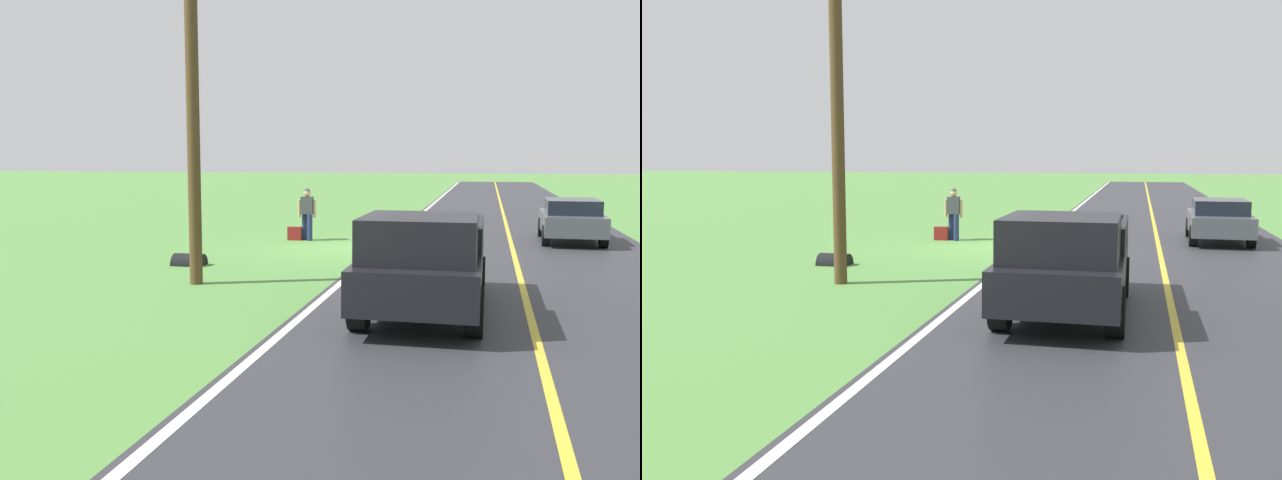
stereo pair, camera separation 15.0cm
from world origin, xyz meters
TOP-DOWN VIEW (x-y plane):
  - ground_plane at (0.00, 0.00)m, footprint 200.00×200.00m
  - road_surface at (-4.97, 0.00)m, footprint 8.14×120.00m
  - lane_edge_line at (-1.08, 0.00)m, footprint 0.16×117.60m
  - lane_centre_line at (-4.97, 0.00)m, footprint 0.14×117.60m
  - hitchhiker_walking at (1.65, -2.00)m, footprint 0.62×0.51m
  - suitcase_carried at (2.07, -1.89)m, footprint 0.47×0.23m
  - pickup_truck_passing at (-3.13, 8.26)m, footprint 2.11×5.40m
  - sedan_near_oncoming at (-6.89, -3.56)m, footprint 2.02×4.45m
  - utility_pole_roadside at (2.00, 6.43)m, footprint 0.28×0.28m
  - drainage_culvert at (3.26, 3.98)m, footprint 0.80×0.60m

SIDE VIEW (x-z plane):
  - ground_plane at x=0.00m, z-range 0.00..0.00m
  - drainage_culvert at x=3.26m, z-range -0.30..0.30m
  - road_surface at x=-4.97m, z-range 0.00..0.00m
  - lane_edge_line at x=-1.08m, z-range 0.00..0.01m
  - lane_centre_line at x=-4.97m, z-range 0.00..0.01m
  - suitcase_carried at x=2.07m, z-range 0.00..0.45m
  - sedan_near_oncoming at x=-6.89m, z-range 0.05..1.46m
  - pickup_truck_passing at x=-3.13m, z-range 0.06..1.88m
  - hitchhiker_walking at x=1.65m, z-range 0.11..1.85m
  - utility_pole_roadside at x=2.00m, z-range 0.00..7.16m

